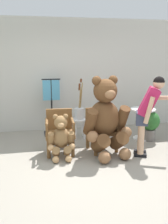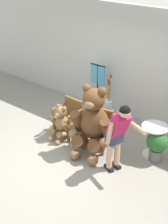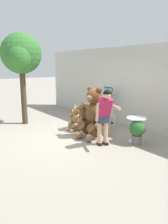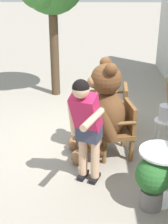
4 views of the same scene
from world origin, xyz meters
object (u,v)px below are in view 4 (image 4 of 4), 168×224
at_px(wooden_chair_left, 115,107).
at_px(teddy_bear_large, 102,111).
at_px(white_stool, 164,126).
at_px(potted_plant, 153,180).
at_px(teddy_bear_small, 99,109).
at_px(person_visitor, 86,123).
at_px(round_side_table, 161,170).
at_px(brush_bucket, 166,110).
at_px(wooden_chair_right, 119,128).

relative_size(wooden_chair_left, teddy_bear_large, 0.56).
bearing_deg(white_stool, potted_plant, -16.41).
height_order(teddy_bear_small, white_stool, teddy_bear_small).
relative_size(wooden_chair_left, person_visitor, 0.56).
distance_m(white_stool, potted_plant, 1.62).
xyz_separation_m(teddy_bear_small, white_stool, (0.54, 1.06, -0.06)).
distance_m(teddy_bear_large, round_side_table, 1.32).
distance_m(teddy_bear_large, brush_bucket, 1.10).
bearing_deg(white_stool, teddy_bear_small, -116.92).
height_order(wooden_chair_left, wooden_chair_right, same).
relative_size(wooden_chair_right, brush_bucket, 0.92).
bearing_deg(teddy_bear_small, white_stool, 63.08).
xyz_separation_m(wooden_chair_right, teddy_bear_large, (0.03, -0.26, 0.29)).
xyz_separation_m(wooden_chair_right, person_visitor, (0.78, -0.49, 0.45)).
height_order(wooden_chair_right, teddy_bear_small, wooden_chair_right).
bearing_deg(potted_plant, person_visitor, -119.76).
bearing_deg(round_side_table, wooden_chair_left, -167.61).
height_order(person_visitor, potted_plant, person_visitor).
bearing_deg(teddy_bear_small, potted_plant, 16.19).
xyz_separation_m(teddy_bear_large, brush_bucket, (-0.33, 1.04, -0.12)).
distance_m(wooden_chair_left, person_visitor, 1.75).
distance_m(person_visitor, round_side_table, 1.08).
distance_m(wooden_chair_left, teddy_bear_large, 0.95).
height_order(wooden_chair_left, brush_bucket, brush_bucket).
bearing_deg(wooden_chair_left, white_stool, 55.43).
bearing_deg(teddy_bear_large, person_visitor, -16.73).
bearing_deg(person_visitor, potted_plant, 60.24).
xyz_separation_m(wooden_chair_left, person_visitor, (1.62, -0.49, 0.45)).
bearing_deg(teddy_bear_large, wooden_chair_left, 163.14).
height_order(teddy_bear_large, brush_bucket, teddy_bear_large).
bearing_deg(person_visitor, teddy_bear_large, 163.27).
bearing_deg(wooden_chair_left, teddy_bear_large, -16.86).
height_order(round_side_table, potted_plant, round_side_table).
xyz_separation_m(wooden_chair_right, potted_plant, (1.24, 0.32, -0.07)).
relative_size(wooden_chair_left, wooden_chair_right, 1.00).
height_order(wooden_chair_left, teddy_bear_small, wooden_chair_left).
bearing_deg(white_stool, wooden_chair_left, -124.57).
bearing_deg(teddy_bear_small, brush_bucket, 63.00).
xyz_separation_m(wooden_chair_left, potted_plant, (2.08, 0.32, -0.07)).
height_order(wooden_chair_left, white_stool, wooden_chair_left).
height_order(teddy_bear_large, white_stool, teddy_bear_large).
bearing_deg(teddy_bear_large, round_side_table, 32.54).
bearing_deg(teddy_bear_small, wooden_chair_right, 18.67).
xyz_separation_m(teddy_bear_large, person_visitor, (0.75, -0.23, 0.16)).
xyz_separation_m(brush_bucket, round_side_table, (1.42, -0.35, -0.19)).
relative_size(round_side_table, potted_plant, 1.06).
bearing_deg(brush_bucket, wooden_chair_left, -124.64).
xyz_separation_m(teddy_bear_large, teddy_bear_small, (-0.87, -0.02, -0.34)).
relative_size(brush_bucket, round_side_table, 1.29).
relative_size(wooden_chair_right, white_stool, 1.87).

